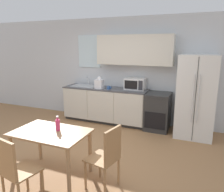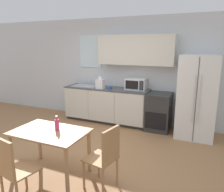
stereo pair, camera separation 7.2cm
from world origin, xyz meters
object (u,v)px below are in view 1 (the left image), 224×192
at_px(dining_table, 51,138).
at_px(dining_chair_side, 108,154).
at_px(oven_range, 158,111).
at_px(microwave, 135,84).
at_px(dining_chair_near, 14,168).
at_px(drink_bottle, 58,125).
at_px(refrigerator, 196,96).
at_px(coffee_mug, 109,88).

relative_size(dining_table, dining_chair_side, 1.22).
xyz_separation_m(oven_range, microwave, (-0.61, 0.12, 0.61)).
relative_size(dining_chair_near, drink_bottle, 4.03).
height_order(refrigerator, coffee_mug, refrigerator).
bearing_deg(dining_chair_side, dining_chair_near, 140.35).
bearing_deg(dining_chair_near, refrigerator, 70.40).
bearing_deg(drink_bottle, dining_table, -137.86).
height_order(coffee_mug, drink_bottle, coffee_mug).
relative_size(oven_range, microwave, 1.76).
bearing_deg(drink_bottle, dining_chair_side, -4.25).
relative_size(coffee_mug, drink_bottle, 0.53).
height_order(dining_chair_near, dining_chair_side, same).
bearing_deg(dining_chair_near, oven_range, 82.71).
distance_m(microwave, dining_table, 2.78).
xyz_separation_m(refrigerator, drink_bottle, (-1.87, -2.44, -0.08)).
distance_m(dining_table, dining_chair_side, 0.95).
height_order(microwave, coffee_mug, microwave).
relative_size(oven_range, refrigerator, 0.49).
xyz_separation_m(oven_range, refrigerator, (0.83, -0.06, 0.46)).
xyz_separation_m(refrigerator, dining_chair_side, (-1.01, -2.51, -0.37)).
bearing_deg(dining_chair_side, coffee_mug, 34.56).
bearing_deg(dining_chair_side, microwave, 20.36).
distance_m(refrigerator, drink_bottle, 3.08).
distance_m(microwave, dining_chair_side, 2.77).
bearing_deg(dining_chair_near, dining_table, 102.47).
bearing_deg(coffee_mug, dining_chair_near, -87.62).
bearing_deg(microwave, dining_chair_side, -80.90).
height_order(dining_chair_near, drink_bottle, drink_bottle).
distance_m(microwave, coffee_mug, 0.68).
relative_size(refrigerator, coffee_mug, 14.88).
height_order(oven_range, dining_chair_near, dining_chair_near).
distance_m(microwave, drink_bottle, 2.67).
relative_size(microwave, coffee_mug, 4.15).
xyz_separation_m(dining_chair_near, drink_bottle, (0.07, 0.82, 0.28)).
bearing_deg(coffee_mug, oven_range, 5.11).
relative_size(refrigerator, microwave, 3.59).
height_order(oven_range, coffee_mug, coffee_mug).
distance_m(dining_chair_side, drink_bottle, 0.91).
xyz_separation_m(microwave, dining_table, (-0.51, -2.70, -0.44)).
bearing_deg(coffee_mug, dining_table, -87.29).
height_order(dining_table, dining_chair_near, dining_chair_near).
relative_size(dining_table, dining_chair_near, 1.22).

